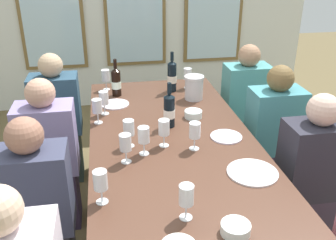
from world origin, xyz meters
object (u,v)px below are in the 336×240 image
object	(u,v)px
dining_table	(174,151)
wine_glass_1	(104,98)
white_plate_1	(115,104)
wine_glass_4	(144,136)
wine_glass_9	(125,143)
seated_person_2	(58,123)
white_plate_2	(226,137)
wine_glass_3	(97,107)
wine_bottle_1	(169,110)
seated_person_5	(272,140)
white_plate_0	(252,172)
tasting_bowl_0	(236,229)
wine_glass_0	(106,76)
wine_glass_7	(100,182)
wine_glass_10	(129,129)
wine_bottle_2	(172,76)
wine_glass_8	(164,128)
seated_person_3	(244,109)
seated_person_4	(50,160)
wine_glass_5	(186,196)
wine_glass_6	(188,75)
metal_pitcher	(194,87)
tasting_bowl_2	(193,114)
seated_person_7	(310,182)
wine_bottle_0	(116,82)
wine_glass_2	(195,131)
seated_person_6	(39,215)

from	to	relation	value
dining_table	wine_glass_1	bearing A→B (deg)	129.57
white_plate_1	wine_glass_4	xyz separation A→B (m)	(0.14, -0.78, 0.12)
wine_glass_9	seated_person_2	distance (m)	1.23
white_plate_2	wine_glass_3	world-z (taller)	wine_glass_3
wine_bottle_1	seated_person_5	world-z (taller)	seated_person_5
dining_table	white_plate_0	size ratio (longest dim) A/B	8.44
tasting_bowl_0	seated_person_5	bearing A→B (deg)	58.45
tasting_bowl_0	seated_person_2	bearing A→B (deg)	117.79
wine_glass_0	wine_glass_7	distance (m)	1.56
white_plate_2	wine_glass_10	size ratio (longest dim) A/B	1.16
seated_person_2	wine_glass_1	bearing A→B (deg)	-43.71
wine_bottle_2	wine_glass_8	bearing A→B (deg)	-103.23
seated_person_3	seated_person_4	size ratio (longest dim) A/B	1.00
dining_table	wine_glass_5	size ratio (longest dim) A/B	13.43
wine_glass_6	wine_glass_7	bearing A→B (deg)	-116.72
seated_person_3	white_plate_0	bearing A→B (deg)	-109.16
metal_pitcher	wine_glass_3	size ratio (longest dim) A/B	1.09
metal_pitcher	tasting_bowl_2	bearing A→B (deg)	-103.81
seated_person_2	wine_glass_9	bearing A→B (deg)	-65.15
wine_glass_4	seated_person_7	distance (m)	1.07
wine_bottle_0	wine_glass_5	size ratio (longest dim) A/B	1.75
wine_bottle_2	wine_glass_9	world-z (taller)	wine_bottle_2
wine_glass_2	wine_glass_6	world-z (taller)	same
seated_person_4	wine_glass_2	bearing A→B (deg)	-22.89
wine_glass_9	wine_glass_10	distance (m)	0.19
metal_pitcher	wine_glass_4	size ratio (longest dim) A/B	1.09
wine_glass_7	tasting_bowl_0	bearing A→B (deg)	-29.32
metal_pitcher	seated_person_6	world-z (taller)	seated_person_6
tasting_bowl_0	seated_person_4	bearing A→B (deg)	128.95
wine_bottle_1	wine_glass_2	world-z (taller)	wine_bottle_1
wine_glass_0	seated_person_3	xyz separation A→B (m)	(1.20, -0.13, -0.34)
wine_glass_0	seated_person_5	bearing A→B (deg)	-31.38
seated_person_3	wine_glass_1	bearing A→B (deg)	-162.88
white_plate_2	wine_glass_1	size ratio (longest dim) A/B	1.16
wine_glass_10	tasting_bowl_0	bearing A→B (deg)	-65.51
wine_glass_2	wine_glass_9	size ratio (longest dim) A/B	1.00
seated_person_2	wine_glass_10	bearing A→B (deg)	-59.23
metal_pitcher	tasting_bowl_0	world-z (taller)	metal_pitcher
seated_person_4	wine_glass_7	bearing A→B (deg)	-66.53
white_plate_0	dining_table	bearing A→B (deg)	129.68
white_plate_0	wine_glass_10	size ratio (longest dim) A/B	1.59
wine_glass_2	seated_person_5	bearing A→B (deg)	29.22
wine_bottle_0	wine_glass_5	distance (m)	1.60
wine_bottle_0	seated_person_4	world-z (taller)	seated_person_4
wine_bottle_1	tasting_bowl_2	world-z (taller)	wine_bottle_1
white_plate_1	wine_glass_7	distance (m)	1.22
white_plate_2	wine_bottle_0	distance (m)	1.09
wine_glass_6	seated_person_7	world-z (taller)	seated_person_7
dining_table	seated_person_2	size ratio (longest dim) A/B	2.10
metal_pitcher	seated_person_2	distance (m)	1.15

